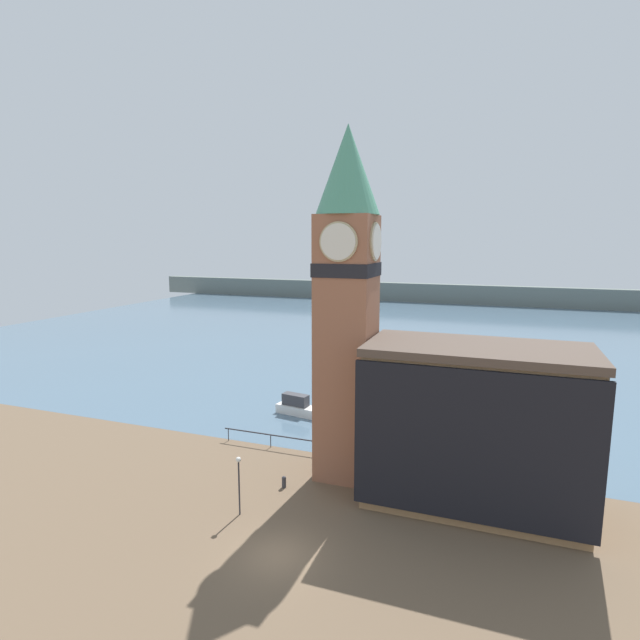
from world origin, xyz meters
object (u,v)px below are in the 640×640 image
(mooring_bollard_near, at_px, (284,481))
(boat_near, at_px, (302,408))
(clock_tower, at_px, (347,297))
(pier_building, at_px, (474,426))
(lamp_post, at_px, (239,474))

(mooring_bollard_near, bearing_deg, boat_near, 107.11)
(clock_tower, distance_m, mooring_bollard_near, 13.16)
(clock_tower, xyz_separation_m, pier_building, (8.68, -1.04, -7.60))
(lamp_post, bearing_deg, boat_near, 99.75)
(clock_tower, xyz_separation_m, lamp_post, (-4.47, -7.32, -10.12))
(lamp_post, bearing_deg, clock_tower, 58.61)
(clock_tower, distance_m, boat_near, 17.44)
(clock_tower, height_order, mooring_bollard_near, clock_tower)
(clock_tower, distance_m, pier_building, 11.58)
(pier_building, xyz_separation_m, boat_near, (-16.15, 11.23, -4.43))
(clock_tower, distance_m, lamp_post, 13.27)
(boat_near, bearing_deg, mooring_bollard_near, -63.18)
(pier_building, xyz_separation_m, lamp_post, (-13.15, -6.28, -2.52))
(clock_tower, relative_size, boat_near, 4.02)
(mooring_bollard_near, distance_m, lamp_post, 4.71)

